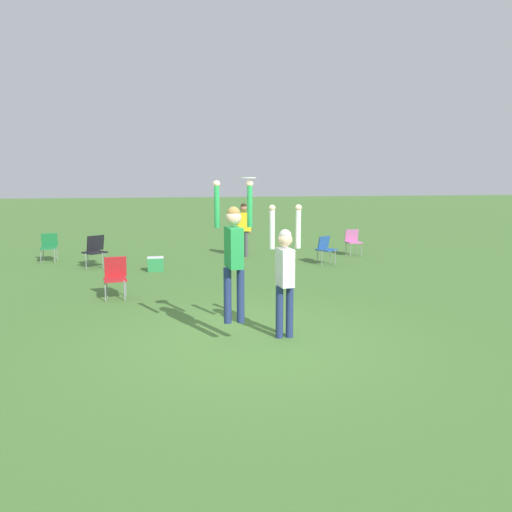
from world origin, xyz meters
TOP-DOWN VIEW (x-y plane):
  - ground_plane at (0.00, 0.00)m, footprint 120.00×120.00m
  - person_jumping at (-0.23, -0.05)m, footprint 0.60×0.47m
  - person_defending at (0.59, 0.02)m, footprint 0.53×0.39m
  - frisbee at (-0.02, -0.05)m, footprint 0.26×0.26m
  - camping_chair_0 at (3.54, 6.54)m, footprint 0.67×0.73m
  - camping_chair_1 at (-3.13, 7.38)m, footprint 0.76×0.84m
  - camping_chair_2 at (-4.63, 8.65)m, footprint 0.54×0.58m
  - camping_chair_3 at (-2.27, 3.33)m, footprint 0.52×0.56m
  - camping_chair_4 at (5.00, 7.97)m, footprint 0.45×0.49m
  - person_spectator_near at (1.39, 8.36)m, footprint 0.51×0.25m
  - cooler_box at (-1.43, 6.34)m, footprint 0.44×0.29m

SIDE VIEW (x-z plane):
  - ground_plane at x=0.00m, z-range 0.00..0.00m
  - cooler_box at x=-1.43m, z-range 0.00..0.39m
  - camping_chair_0 at x=3.54m, z-range 0.10..0.91m
  - camping_chair_2 at x=-4.63m, z-range 0.08..0.94m
  - camping_chair_3 at x=-2.27m, z-range 0.08..0.95m
  - camping_chair_4 at x=5.00m, z-range 0.09..0.94m
  - camping_chair_1 at x=-3.13m, z-range 0.08..0.98m
  - person_spectator_near at x=1.39m, z-range 0.17..1.91m
  - person_defending at x=0.59m, z-range 0.07..2.20m
  - person_jumping at x=-0.23m, z-range 0.39..2.58m
  - frisbee at x=-0.02m, z-range 2.53..2.55m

